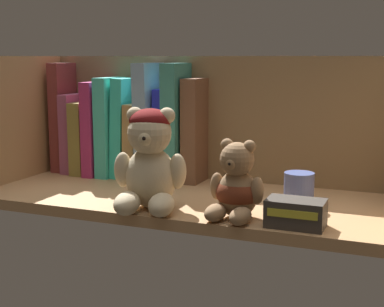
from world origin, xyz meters
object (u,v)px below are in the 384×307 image
(book_2, at_px, (90,137))
(book_7, at_px, (154,121))
(book_8, at_px, (167,134))
(book_1, at_px, (78,132))
(teddy_bear_smaller, at_px, (236,188))
(book_6, at_px, (141,140))
(book_9, at_px, (180,122))
(book_5, at_px, (128,127))
(teddy_bear_larger, at_px, (149,161))
(book_3, at_px, (103,127))
(pillar_candle, at_px, (299,190))
(small_product_box, at_px, (296,213))
(book_10, at_px, (197,130))
(book_0, at_px, (67,117))
(book_4, at_px, (115,126))

(book_2, xyz_separation_m, book_7, (0.16, 0.00, 0.04))
(book_8, bearing_deg, book_1, 180.00)
(teddy_bear_smaller, bearing_deg, book_8, 134.41)
(book_6, relative_size, book_9, 0.65)
(book_5, distance_m, book_8, 0.09)
(book_7, relative_size, teddy_bear_larger, 1.41)
(book_7, bearing_deg, book_3, 180.00)
(teddy_bear_larger, bearing_deg, pillar_candle, 24.92)
(book_1, xyz_separation_m, small_product_box, (0.56, -0.25, -0.07))
(book_6, height_order, book_7, book_7)
(book_2, xyz_separation_m, teddy_bear_larger, (0.27, -0.24, 0.00))
(book_3, xyz_separation_m, teddy_bear_smaller, (0.39, -0.24, -0.05))
(book_3, bearing_deg, teddy_bear_smaller, -31.26)
(book_2, relative_size, book_9, 0.65)
(book_7, xyz_separation_m, book_10, (0.10, 0.00, -0.02))
(book_5, height_order, teddy_bear_smaller, book_5)
(book_0, height_order, book_4, book_0)
(book_3, height_order, book_5, book_5)
(book_7, xyz_separation_m, small_product_box, (0.36, -0.25, -0.10))
(book_2, height_order, book_5, book_5)
(book_2, xyz_separation_m, book_3, (0.03, 0.00, 0.02))
(book_2, relative_size, book_8, 0.83)
(book_1, distance_m, book_9, 0.26)
(book_0, bearing_deg, book_3, 0.00)
(book_4, distance_m, book_10, 0.20)
(pillar_candle, bearing_deg, teddy_bear_smaller, -126.62)
(pillar_candle, distance_m, small_product_box, 0.12)
(book_5, relative_size, book_8, 1.11)
(book_10, bearing_deg, pillar_candle, -27.90)
(book_7, distance_m, teddy_bear_smaller, 0.36)
(teddy_bear_smaller, bearing_deg, book_6, 141.17)
(book_10, height_order, pillar_candle, book_10)
(book_3, distance_m, teddy_bear_smaller, 0.46)
(teddy_bear_larger, height_order, small_product_box, teddy_bear_larger)
(book_6, xyz_separation_m, small_product_box, (0.40, -0.25, -0.06))
(book_4, height_order, small_product_box, book_4)
(book_1, xyz_separation_m, book_7, (0.19, 0.00, 0.04))
(book_2, xyz_separation_m, book_5, (0.10, 0.00, 0.03))
(book_5, relative_size, teddy_bear_smaller, 1.66)
(pillar_candle, bearing_deg, book_1, 166.46)
(book_1, xyz_separation_m, book_8, (0.22, 0.00, 0.01))
(book_6, distance_m, teddy_bear_smaller, 0.38)
(small_product_box, bearing_deg, teddy_bear_smaller, 173.60)
(teddy_bear_larger, bearing_deg, book_7, 114.11)
(book_1, distance_m, book_4, 0.10)
(book_6, distance_m, book_7, 0.05)
(book_6, xyz_separation_m, book_9, (0.09, 0.00, 0.04))
(book_2, bearing_deg, teddy_bear_smaller, -29.24)
(book_1, distance_m, book_7, 0.20)
(book_0, relative_size, book_2, 1.53)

